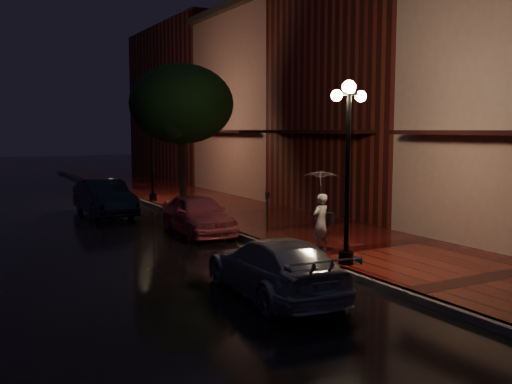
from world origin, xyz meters
TOP-DOWN VIEW (x-y plane):
  - ground at (0.00, 0.00)m, footprint 120.00×120.00m
  - sidewalk at (2.25, 0.00)m, footprint 4.50×60.00m
  - curb at (0.00, 0.00)m, footprint 0.25×60.00m
  - storefront_mid at (7.00, 2.00)m, footprint 5.00×8.00m
  - storefront_far at (7.00, 10.00)m, footprint 5.00×8.00m
  - storefront_extra at (7.00, 20.00)m, footprint 5.00×12.00m
  - streetlamp_near at (0.35, -5.00)m, footprint 0.96×0.36m
  - streetlamp_far at (0.35, 9.00)m, footprint 0.96×0.36m
  - street_tree at (0.61, 5.99)m, footprint 4.16×4.16m
  - pink_car at (-0.86, 1.06)m, footprint 1.74×3.87m
  - navy_car at (-2.45, 6.54)m, footprint 1.60×4.29m
  - silver_car at (-2.23, -5.99)m, footprint 1.97×4.18m
  - woman_with_umbrella at (0.60, -3.60)m, footprint 0.89×0.91m
  - parking_meter at (1.00, -0.16)m, footprint 0.12×0.10m

SIDE VIEW (x-z plane):
  - ground at x=0.00m, z-range 0.00..0.00m
  - sidewalk at x=2.25m, z-range 0.00..0.15m
  - curb at x=0.00m, z-range 0.00..0.15m
  - silver_car at x=-2.23m, z-range 0.00..1.18m
  - pink_car at x=-0.86m, z-range 0.00..1.29m
  - navy_car at x=-2.45m, z-range 0.00..1.40m
  - parking_meter at x=1.00m, z-range 0.28..1.50m
  - woman_with_umbrella at x=0.60m, z-range 0.49..2.63m
  - streetlamp_near at x=0.35m, z-range 0.45..4.76m
  - streetlamp_far at x=0.35m, z-range 0.45..4.76m
  - street_tree at x=0.61m, z-range 1.34..7.14m
  - storefront_far at x=7.00m, z-range 0.00..9.00m
  - storefront_extra at x=7.00m, z-range 0.00..10.00m
  - storefront_mid at x=7.00m, z-range 0.00..11.00m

